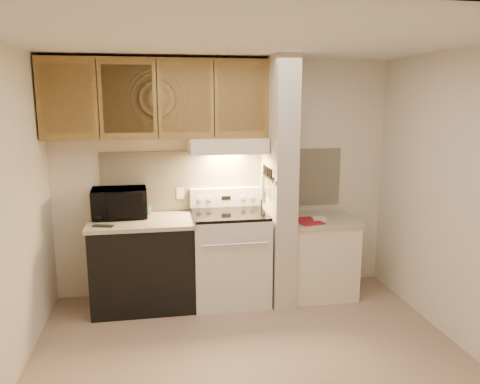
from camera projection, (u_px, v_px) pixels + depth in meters
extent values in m
plane|color=tan|center=(251.00, 358.00, 3.84)|extent=(3.60, 3.60, 0.00)
plane|color=white|center=(253.00, 40.00, 3.35)|extent=(3.60, 3.60, 0.00)
cube|color=silver|center=(225.00, 178.00, 5.04)|extent=(3.60, 2.50, 0.02)
cube|color=silver|center=(1.00, 220.00, 3.29)|extent=(0.02, 3.00, 2.50)
cube|color=silver|center=(463.00, 201.00, 3.90)|extent=(0.02, 3.00, 2.50)
cube|color=beige|center=(225.00, 179.00, 5.03)|extent=(2.60, 0.02, 0.63)
cube|color=silver|center=(230.00, 258.00, 4.86)|extent=(0.76, 0.65, 0.92)
cube|color=black|center=(235.00, 265.00, 4.55)|extent=(0.50, 0.01, 0.30)
cylinder|color=silver|center=(235.00, 244.00, 4.47)|extent=(0.65, 0.02, 0.02)
cube|color=black|center=(230.00, 214.00, 4.77)|extent=(0.74, 0.64, 0.03)
cube|color=silver|center=(226.00, 197.00, 5.02)|extent=(0.76, 0.08, 0.20)
cube|color=black|center=(226.00, 198.00, 4.98)|extent=(0.10, 0.01, 0.04)
cylinder|color=silver|center=(200.00, 199.00, 4.93)|extent=(0.05, 0.02, 0.05)
cylinder|color=silver|center=(209.00, 199.00, 4.95)|extent=(0.05, 0.02, 0.05)
cylinder|color=silver|center=(243.00, 197.00, 5.01)|extent=(0.05, 0.02, 0.05)
cylinder|color=silver|center=(252.00, 197.00, 5.03)|extent=(0.05, 0.02, 0.05)
cube|color=black|center=(144.00, 265.00, 4.73)|extent=(1.00, 0.63, 0.87)
cube|color=#BEB395|center=(142.00, 222.00, 4.64)|extent=(1.04, 0.67, 0.04)
cube|color=black|center=(103.00, 226.00, 4.38)|extent=(0.21, 0.12, 0.01)
cylinder|color=#337065|center=(147.00, 210.00, 4.85)|extent=(0.10, 0.10, 0.09)
cube|color=#F2E5CF|center=(180.00, 193.00, 4.97)|extent=(0.08, 0.01, 0.12)
imported|color=black|center=(119.00, 203.00, 4.70)|extent=(0.56, 0.40, 0.30)
cube|color=beige|center=(279.00, 182.00, 4.79)|extent=(0.22, 0.70, 2.50)
cube|color=olive|center=(268.00, 178.00, 4.76)|extent=(0.01, 0.70, 0.04)
cube|color=black|center=(268.00, 176.00, 4.71)|extent=(0.02, 0.42, 0.04)
cube|color=silver|center=(271.00, 189.00, 4.56)|extent=(0.01, 0.03, 0.16)
cylinder|color=black|center=(271.00, 174.00, 4.53)|extent=(0.02, 0.02, 0.10)
cube|color=silver|center=(269.00, 188.00, 4.66)|extent=(0.01, 0.04, 0.18)
cylinder|color=black|center=(269.00, 173.00, 4.61)|extent=(0.02, 0.02, 0.10)
cube|color=silver|center=(267.00, 188.00, 4.72)|extent=(0.01, 0.04, 0.20)
cylinder|color=black|center=(267.00, 172.00, 4.70)|extent=(0.02, 0.02, 0.10)
cube|color=silver|center=(265.00, 185.00, 4.80)|extent=(0.01, 0.04, 0.16)
cylinder|color=black|center=(265.00, 170.00, 4.78)|extent=(0.02, 0.02, 0.10)
cube|color=silver|center=(264.00, 184.00, 4.88)|extent=(0.01, 0.04, 0.18)
cylinder|color=black|center=(264.00, 169.00, 4.84)|extent=(0.02, 0.02, 0.10)
cube|color=slate|center=(262.00, 187.00, 4.95)|extent=(0.03, 0.11, 0.25)
cube|color=#F2E5CF|center=(319.00, 258.00, 5.03)|extent=(0.70, 0.60, 0.81)
cube|color=#BEB395|center=(320.00, 220.00, 4.95)|extent=(0.74, 0.64, 0.04)
cube|color=maroon|center=(308.00, 221.00, 4.79)|extent=(0.30, 0.36, 0.01)
cube|color=white|center=(319.00, 219.00, 4.84)|extent=(0.14, 0.10, 0.04)
cube|color=#F2E5CF|center=(227.00, 145.00, 4.75)|extent=(0.78, 0.44, 0.15)
cube|color=#F2E5CF|center=(231.00, 152.00, 4.56)|extent=(0.78, 0.04, 0.06)
cube|color=olive|center=(157.00, 99.00, 4.59)|extent=(2.18, 0.33, 0.77)
cube|color=olive|center=(67.00, 99.00, 4.30)|extent=(0.46, 0.01, 0.63)
cube|color=black|center=(98.00, 99.00, 4.34)|extent=(0.01, 0.01, 0.73)
cube|color=olive|center=(128.00, 99.00, 4.39)|extent=(0.46, 0.01, 0.63)
cube|color=black|center=(157.00, 99.00, 4.44)|extent=(0.01, 0.01, 0.73)
cube|color=olive|center=(186.00, 99.00, 4.48)|extent=(0.46, 0.01, 0.63)
cube|color=black|center=(214.00, 99.00, 4.53)|extent=(0.01, 0.01, 0.73)
cube|color=olive|center=(242.00, 99.00, 4.58)|extent=(0.46, 0.01, 0.63)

